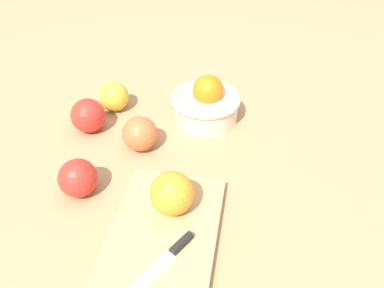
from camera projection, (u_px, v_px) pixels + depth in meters
ground_plane at (174, 173)px, 0.78m from camera, size 2.40×2.40×0.00m
bowl at (206, 102)px, 0.90m from camera, size 0.16×0.16×0.11m
cutting_board at (165, 230)px, 0.66m from camera, size 0.28×0.22×0.02m
orange_on_board at (173, 193)px, 0.66m from camera, size 0.08×0.08×0.08m
knife at (167, 258)px, 0.60m from camera, size 0.13×0.12×0.01m
apple_front_left at (88, 116)px, 0.87m from camera, size 0.08×0.08×0.08m
apple_front_left_2 at (140, 134)px, 0.82m from camera, size 0.07×0.07×0.07m
apple_front_right at (78, 178)px, 0.72m from camera, size 0.07×0.07×0.07m
apple_front_left_3 at (114, 97)px, 0.93m from camera, size 0.07×0.07×0.07m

